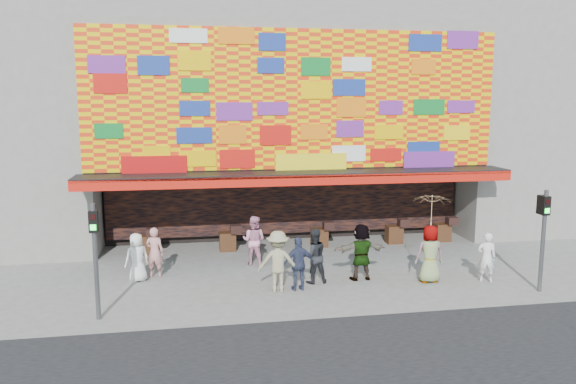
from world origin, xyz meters
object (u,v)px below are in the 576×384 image
(ped_i, at_px, (254,240))
(parasol, at_px, (432,211))
(ped_d, at_px, (278,261))
(ped_h, at_px, (487,257))
(signal_left, at_px, (95,248))
(ped_b, at_px, (155,252))
(ped_e, at_px, (299,264))
(ped_a, at_px, (137,258))
(signal_right, at_px, (544,229))
(ped_c, at_px, (314,256))
(ped_g, at_px, (430,254))
(ped_f, at_px, (361,252))

(ped_i, bearing_deg, parasol, 176.53)
(ped_d, distance_m, ped_h, 6.44)
(signal_left, bearing_deg, ped_h, 5.41)
(ped_b, height_order, ped_i, ped_i)
(ped_e, height_order, ped_h, ped_e)
(signal_left, xyz_separation_m, ped_a, (0.72, 2.94, -1.10))
(ped_i, bearing_deg, ped_a, 43.00)
(signal_right, height_order, ped_c, signal_right)
(ped_a, bearing_deg, ped_c, 143.37)
(signal_right, xyz_separation_m, ped_i, (-7.94, 4.14, -1.02))
(ped_c, relative_size, ped_i, 1.01)
(ped_c, height_order, ped_i, ped_c)
(ped_h, bearing_deg, parasol, 9.08)
(ped_h, xyz_separation_m, parasol, (-1.72, 0.29, 1.44))
(ped_c, relative_size, ped_g, 0.95)
(signal_left, bearing_deg, ped_i, 42.85)
(ped_f, height_order, ped_g, ped_g)
(signal_left, relative_size, ped_d, 1.66)
(signal_left, xyz_separation_m, ped_i, (4.46, 4.14, -1.02))
(ped_i, bearing_deg, signal_left, 68.08)
(ped_a, distance_m, ped_c, 5.43)
(signal_left, relative_size, ped_g, 1.68)
(ped_b, distance_m, ped_h, 10.31)
(signal_left, distance_m, ped_a, 3.22)
(ped_a, xyz_separation_m, ped_f, (6.84, -0.98, 0.13))
(ped_a, bearing_deg, signal_right, 140.30)
(parasol, bearing_deg, signal_right, -25.45)
(ped_a, distance_m, ped_i, 3.93)
(ped_e, xyz_separation_m, parasol, (4.09, 0.04, 1.42))
(ped_d, xyz_separation_m, ped_h, (6.43, -0.24, -0.13))
(ped_a, distance_m, ped_f, 6.91)
(signal_right, distance_m, ped_i, 9.01)
(signal_left, xyz_separation_m, ped_f, (7.56, 1.96, -0.97))
(ped_f, bearing_deg, ped_i, -37.24)
(ped_f, bearing_deg, ped_c, 0.17)
(ped_c, xyz_separation_m, ped_h, (5.23, -0.83, -0.07))
(signal_right, xyz_separation_m, ped_c, (-6.35, 1.90, -1.01))
(signal_left, xyz_separation_m, parasol, (9.56, 1.35, 0.36))
(ped_d, relative_size, ped_i, 1.07)
(ped_g, xyz_separation_m, ped_h, (1.72, -0.29, -0.12))
(ped_a, distance_m, ped_h, 10.73)
(ped_b, relative_size, ped_f, 0.90)
(ped_b, distance_m, ped_f, 6.48)
(ped_g, height_order, ped_h, ped_g)
(ped_b, xyz_separation_m, ped_h, (10.05, -2.28, -0.03))
(ped_d, xyz_separation_m, ped_i, (-0.38, 2.83, -0.06))
(ped_f, relative_size, ped_h, 1.14)
(ped_c, height_order, ped_h, ped_c)
(signal_right, relative_size, ped_c, 1.77)
(ped_d, distance_m, parasol, 4.89)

